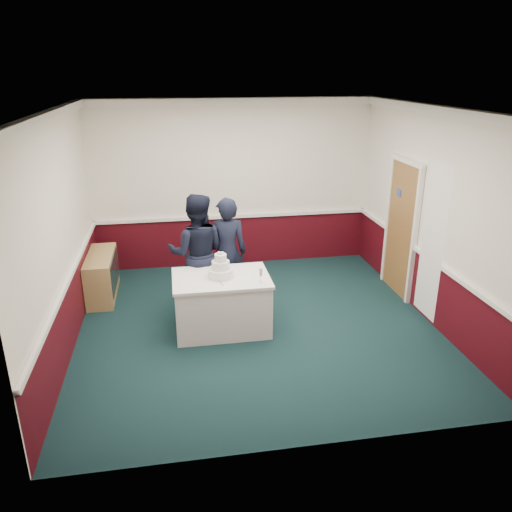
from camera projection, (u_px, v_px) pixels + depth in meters
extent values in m
plane|color=#142A31|center=(257.00, 325.00, 7.17)|extent=(5.00, 5.00, 0.00)
cube|color=white|center=(233.00, 185.00, 8.92)|extent=(5.00, 0.05, 3.00)
cube|color=white|center=(63.00, 235.00, 6.24)|extent=(0.05, 5.00, 3.00)
cube|color=white|center=(430.00, 216.00, 7.03)|extent=(0.05, 5.00, 3.00)
cube|color=white|center=(257.00, 110.00, 6.12)|extent=(5.00, 5.00, 0.05)
cube|color=#410810|center=(234.00, 240.00, 9.29)|extent=(5.00, 0.02, 0.90)
cube|color=white|center=(234.00, 216.00, 9.12)|extent=(4.98, 0.05, 0.06)
cube|color=white|center=(232.00, 102.00, 8.40)|extent=(5.00, 0.08, 0.12)
cube|color=brown|center=(401.00, 230.00, 7.92)|extent=(0.05, 0.90, 2.10)
cube|color=#234799|center=(399.00, 193.00, 7.86)|extent=(0.01, 0.12, 0.12)
cube|color=white|center=(432.00, 242.00, 6.90)|extent=(0.02, 0.60, 2.20)
cube|color=tan|center=(102.00, 276.00, 7.97)|extent=(0.40, 1.20, 0.70)
cube|color=black|center=(115.00, 272.00, 7.99)|extent=(0.01, 1.00, 0.50)
cube|color=white|center=(222.00, 304.00, 6.95)|extent=(1.28, 0.88, 0.76)
cube|color=white|center=(221.00, 278.00, 6.81)|extent=(1.32, 0.92, 0.04)
cylinder|color=white|center=(221.00, 273.00, 6.78)|extent=(0.34, 0.34, 0.12)
cylinder|color=silver|center=(221.00, 276.00, 6.80)|extent=(0.35, 0.35, 0.03)
cylinder|color=white|center=(221.00, 265.00, 6.74)|extent=(0.24, 0.24, 0.11)
cylinder|color=silver|center=(221.00, 268.00, 6.76)|extent=(0.25, 0.25, 0.02)
cylinder|color=white|center=(220.00, 258.00, 6.70)|extent=(0.16, 0.16, 0.10)
cylinder|color=silver|center=(221.00, 260.00, 6.72)|extent=(0.17, 0.17, 0.02)
sphere|color=#EDE5C9|center=(220.00, 253.00, 6.68)|extent=(0.03, 0.03, 0.03)
sphere|color=#EDE5C9|center=(222.00, 253.00, 6.70)|extent=(0.03, 0.03, 0.03)
sphere|color=#EDE5C9|center=(219.00, 253.00, 6.70)|extent=(0.03, 0.03, 0.03)
sphere|color=#EDE5C9|center=(222.00, 254.00, 6.66)|extent=(0.03, 0.03, 0.03)
sphere|color=#EDE5C9|center=(219.00, 253.00, 6.66)|extent=(0.03, 0.03, 0.03)
cube|color=silver|center=(220.00, 283.00, 6.61)|extent=(0.08, 0.21, 0.00)
cylinder|color=silver|center=(261.00, 282.00, 6.62)|extent=(0.05, 0.05, 0.01)
cylinder|color=silver|center=(261.00, 279.00, 6.61)|extent=(0.01, 0.01, 0.09)
cylinder|color=silver|center=(261.00, 272.00, 6.57)|extent=(0.04, 0.04, 0.11)
imported|color=black|center=(197.00, 253.00, 7.38)|extent=(0.96, 0.80, 1.79)
imported|color=black|center=(227.00, 252.00, 7.53)|extent=(0.63, 0.42, 1.71)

